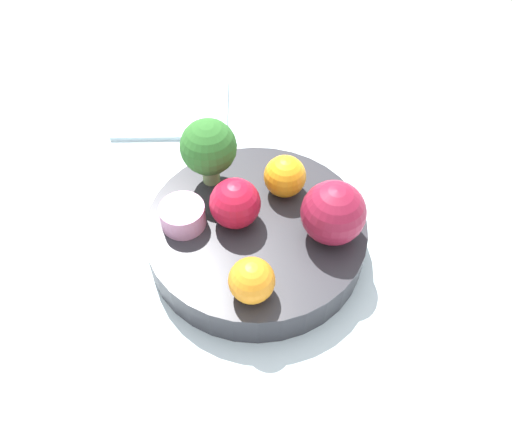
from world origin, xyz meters
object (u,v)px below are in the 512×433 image
bowl (256,235)px  orange_front (252,280)px  small_cup (183,216)px  orange_back (285,176)px  napkin (173,105)px  apple_red (333,212)px  apple_green (235,202)px  broccoli (209,148)px

bowl → orange_front: size_ratio=5.39×
bowl → small_cup: small_cup is taller
orange_back → bowl: bearing=-113.8°
orange_front → napkin: orange_front is taller
orange_back → orange_front: bearing=-94.6°
apple_red → napkin: (-0.23, 0.21, -0.07)m
small_cup → apple_red: bearing=5.9°
apple_red → orange_back: 0.07m
apple_green → orange_back: (0.04, 0.05, -0.00)m
apple_red → napkin: size_ratio=0.36×
apple_red → orange_front: bearing=-127.4°
bowl → orange_front: (0.01, -0.08, 0.04)m
apple_red → apple_green: size_ratio=1.23×
orange_back → napkin: bearing=136.7°
small_cup → bowl: bearing=10.8°
bowl → orange_front: 0.09m
apple_green → broccoli: bearing=127.5°
apple_red → apple_green: bearing=179.9°
bowl → small_cup: size_ratio=4.98×
apple_red → bowl: bearing=-178.8°
orange_back → apple_red: bearing=-41.8°
broccoli → apple_green: bearing=-52.5°
bowl → napkin: bearing=125.8°
napkin → small_cup: bearing=-69.9°
bowl → orange_back: 0.07m
napkin → apple_red: bearing=-42.9°
napkin → orange_back: bearing=-43.3°
broccoli → apple_red: 0.14m
apple_red → orange_back: bearing=138.2°
broccoli → orange_front: broccoli is taller
apple_red → orange_back: apple_red is taller
broccoli → orange_back: 0.08m
napkin → apple_green: bearing=-57.8°
orange_back → napkin: orange_back is taller
broccoli → napkin: (-0.10, 0.16, -0.08)m
bowl → napkin: size_ratio=1.29×
apple_green → small_cup: 0.05m
orange_back → small_cup: bearing=-146.2°
apple_red → apple_green: 0.10m
apple_green → orange_front: apple_green is taller
apple_red → orange_front: size_ratio=1.50×
apple_red → small_cup: 0.15m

